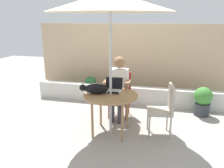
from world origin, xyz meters
TOP-DOWN VIEW (x-y plane):
  - ground_plane at (0.00, 0.00)m, footprint 14.00×14.00m
  - fence_back at (0.00, 2.14)m, footprint 4.76×0.08m
  - planter_wall_low at (0.00, 1.49)m, footprint 4.29×0.20m
  - patio_table at (0.00, 0.00)m, footprint 0.90×0.90m
  - patio_umbrella at (0.00, 0.00)m, footprint 1.95×1.95m
  - chair_occupied at (0.00, 0.81)m, footprint 0.40×0.40m
  - chair_empty at (0.89, 0.14)m, footprint 0.46×0.46m
  - person_seated at (0.00, 0.65)m, footprint 0.48×0.48m
  - laptop at (-0.00, 0.24)m, footprint 0.31×0.26m
  - cat at (-0.26, -0.02)m, footprint 0.65×0.28m
  - potted_plant_near_fence at (-0.91, 1.67)m, footprint 0.28×0.28m
  - potted_plant_by_chair at (1.63, 1.15)m, footprint 0.36×0.36m

SIDE VIEW (x-z plane):
  - ground_plane at x=0.00m, z-range 0.00..0.00m
  - planter_wall_low at x=0.00m, z-range 0.00..0.40m
  - potted_plant_near_fence at x=-0.91m, z-range 0.01..0.55m
  - potted_plant_by_chair at x=1.63m, z-range 0.02..0.62m
  - chair_occupied at x=0.00m, z-range 0.07..0.95m
  - chair_empty at x=0.89m, z-range 0.07..0.95m
  - patio_table at x=0.00m, z-range 0.28..0.98m
  - person_seated at x=0.00m, z-range 0.07..1.29m
  - laptop at x=0.00m, z-range 0.66..0.87m
  - cat at x=-0.26m, z-range 0.70..0.87m
  - fence_back at x=0.00m, z-range 0.00..1.79m
  - patio_umbrella at x=0.00m, z-range 1.00..3.29m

